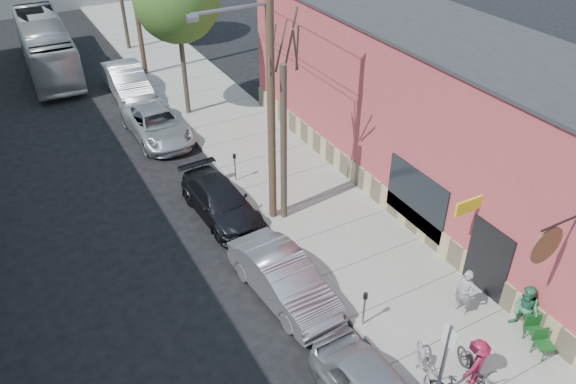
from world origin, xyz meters
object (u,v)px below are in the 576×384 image
bus (46,46)px  utility_pole_near (269,87)px  car_4 (127,81)px  tree_bare (284,146)px  tree_leafy_mid (176,0)px  car_2 (220,201)px  sign_post (445,358)px  patron_green (526,310)px  cyclist (476,362)px  car_3 (157,124)px  parking_meter_far (235,163)px  parking_meter_near (365,304)px  patio_chair_a (536,330)px  patio_chair_b (544,344)px  car_1 (284,279)px  patron_grey (465,292)px

bus → utility_pole_near: bearing=-74.6°
car_4 → bus: 6.73m
tree_bare → tree_leafy_mid: tree_leafy_mid is taller
car_2 → sign_post: bearing=-83.9°
patron_green → bus: 29.79m
cyclist → car_3: (-2.94, 17.73, -0.21)m
sign_post → tree_bare: (0.45, 9.07, 1.35)m
sign_post → parking_meter_far: sign_post is taller
utility_pole_near → parking_meter_near: bearing=-91.3°
parking_meter_near → patio_chair_a: size_ratio=1.41×
parking_meter_far → utility_pole_near: bearing=-87.3°
tree_leafy_mid → cyclist: (0.82, -19.34, -4.92)m
patio_chair_a → sign_post: bearing=-153.9°
parking_meter_near → car_3: bearing=96.1°
bus → car_3: bearing=-73.3°
utility_pole_near → bus: utility_pole_near is taller
car_4 → patio_chair_b: bearing=-76.1°
car_1 → bus: 24.01m
patron_grey → patron_green: bearing=21.5°
car_2 → patio_chair_b: bearing=-66.6°
car_1 → patio_chair_b: bearing=-52.7°
sign_post → car_3: sign_post is taller
tree_leafy_mid → bus: (-5.11, 9.87, -4.33)m
tree_leafy_mid → patio_chair_b: size_ratio=8.73×
car_1 → car_4: car_4 is taller
patron_grey → cyclist: (-1.57, -2.07, -0.03)m
tree_leafy_mid → cyclist: tree_leafy_mid is taller
tree_leafy_mid → patron_grey: size_ratio=4.84×
parking_meter_near → car_1: (-1.45, 2.30, -0.23)m
car_3 → bus: 11.90m
patron_green → car_1: bearing=-135.0°
utility_pole_near → patron_green: 10.43m
tree_bare → utility_pole_near: bearing=150.9°
parking_meter_far → patron_green: size_ratio=0.76×
patron_grey → car_3: bearing=-178.2°
patio_chair_b → car_2: car_2 is taller
car_3 → cyclist: bearing=-81.8°
utility_pole_near → patron_green: (3.81, -8.64, -4.44)m
sign_post → patron_green: sign_post is taller
tree_leafy_mid → cyclist: 19.98m
utility_pole_near → car_1: bearing=-112.2°
patron_green → bus: bus is taller
bus → tree_leafy_mid: bearing=-60.5°
tree_bare → car_4: (-2.00, 14.20, -2.35)m
parking_meter_near → patron_green: 4.65m
utility_pole_near → patio_chair_a: 11.01m
car_3 → car_4: (0.12, 5.56, 0.13)m
patio_chair_a → cyclist: 2.60m
utility_pole_near → tree_bare: 2.28m
car_1 → patron_green: bearing=-46.3°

